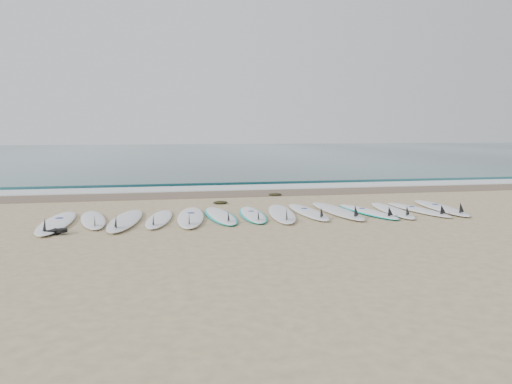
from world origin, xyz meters
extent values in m
plane|color=tan|center=(0.00, 0.00, 0.00)|extent=(120.00, 120.00, 0.00)
cube|color=#1F4F55|center=(0.00, 32.50, 0.01)|extent=(120.00, 55.00, 0.03)
cube|color=brown|center=(0.00, 4.10, 0.01)|extent=(120.00, 1.80, 0.01)
cube|color=silver|center=(0.00, 5.50, 0.02)|extent=(120.00, 1.40, 0.04)
cube|color=#1F4F55|center=(0.00, 7.00, 0.05)|extent=(120.00, 1.00, 0.10)
ellipsoid|color=white|center=(-4.45, -0.19, 0.05)|extent=(0.64, 2.80, 0.09)
cone|color=black|center=(-4.47, -1.21, 0.21)|extent=(0.24, 0.30, 0.30)
cylinder|color=navy|center=(-4.44, 0.07, 0.09)|extent=(0.16, 0.16, 0.01)
ellipsoid|color=white|center=(-3.77, 0.05, 0.04)|extent=(0.86, 2.44, 0.08)
cone|color=black|center=(-3.63, -0.81, 0.18)|extent=(0.24, 0.28, 0.26)
ellipsoid|color=silver|center=(-3.08, -0.18, 0.05)|extent=(0.90, 2.82, 0.09)
cone|color=black|center=(-3.20, -1.18, 0.21)|extent=(0.27, 0.32, 0.29)
ellipsoid|color=white|center=(-2.38, -0.13, 0.04)|extent=(0.81, 2.38, 0.08)
cone|color=black|center=(-2.50, -0.97, 0.18)|extent=(0.23, 0.27, 0.25)
ellipsoid|color=white|center=(-1.70, -0.06, 0.05)|extent=(0.84, 2.77, 0.09)
cone|color=black|center=(-1.80, -1.05, 0.21)|extent=(0.26, 0.31, 0.29)
cylinder|color=navy|center=(-1.68, 0.20, 0.09)|extent=(0.17, 0.17, 0.01)
ellipsoid|color=white|center=(-1.04, 0.04, 0.04)|extent=(0.65, 2.47, 0.08)
ellipsoid|color=#00BBBA|center=(-1.04, 0.04, 0.04)|extent=(0.73, 2.50, 0.06)
cone|color=black|center=(-0.99, -0.86, 0.19)|extent=(0.22, 0.27, 0.26)
ellipsoid|color=white|center=(-0.30, 0.04, 0.04)|extent=(0.59, 2.31, 0.07)
ellipsoid|color=#00BBBA|center=(-0.30, 0.04, 0.03)|extent=(0.67, 2.33, 0.05)
cone|color=black|center=(-0.34, -0.79, 0.17)|extent=(0.21, 0.25, 0.24)
cylinder|color=navy|center=(-0.29, 0.26, 0.08)|extent=(0.14, 0.14, 0.01)
ellipsoid|color=white|center=(0.36, 0.00, 0.05)|extent=(0.94, 2.74, 0.09)
cone|color=black|center=(0.22, -0.97, 0.20)|extent=(0.27, 0.32, 0.29)
ellipsoid|color=white|center=(1.02, 0.11, 0.04)|extent=(0.57, 2.54, 0.08)
cone|color=black|center=(1.04, -0.81, 0.19)|extent=(0.22, 0.27, 0.27)
cylinder|color=navy|center=(1.01, 0.36, 0.09)|extent=(0.15, 0.15, 0.01)
ellipsoid|color=white|center=(1.73, 0.10, 0.05)|extent=(0.71, 2.81, 0.09)
cone|color=black|center=(1.78, -0.91, 0.21)|extent=(0.25, 0.31, 0.30)
ellipsoid|color=white|center=(2.42, -0.09, 0.04)|extent=(0.86, 2.40, 0.08)
ellipsoid|color=#00BBBA|center=(2.42, -0.09, 0.04)|extent=(0.95, 2.43, 0.05)
cone|color=black|center=(2.56, -0.94, 0.18)|extent=(0.24, 0.28, 0.25)
cylinder|color=navy|center=(2.38, 0.13, 0.08)|extent=(0.16, 0.16, 0.01)
ellipsoid|color=white|center=(3.05, -0.07, 0.04)|extent=(0.76, 2.52, 0.08)
cone|color=black|center=(2.96, -0.97, 0.19)|extent=(0.24, 0.28, 0.26)
ellipsoid|color=white|center=(3.71, -0.09, 0.04)|extent=(0.80, 2.42, 0.08)
cone|color=black|center=(3.82, -0.95, 0.18)|extent=(0.23, 0.28, 0.25)
cylinder|color=navy|center=(3.68, 0.14, 0.08)|extent=(0.15, 0.15, 0.01)
ellipsoid|color=white|center=(4.39, 0.05, 0.05)|extent=(0.80, 2.72, 0.09)
cone|color=black|center=(4.30, -0.92, 0.20)|extent=(0.25, 0.30, 0.29)
cylinder|color=navy|center=(4.41, 0.31, 0.09)|extent=(0.17, 0.17, 0.01)
ellipsoid|color=black|center=(-0.77, 2.08, 0.04)|extent=(0.39, 0.30, 0.08)
ellipsoid|color=black|center=(1.04, 3.40, 0.04)|extent=(0.40, 0.31, 0.08)
cylinder|color=black|center=(-4.37, -1.14, 0.04)|extent=(0.32, 0.32, 0.08)
cylinder|color=black|center=(-4.17, -1.24, 0.08)|extent=(0.20, 0.20, 0.06)
camera|label=1|loc=(-2.45, -10.89, 1.92)|focal=35.00mm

